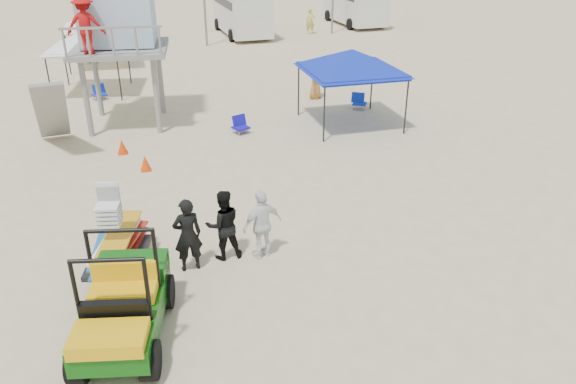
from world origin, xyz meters
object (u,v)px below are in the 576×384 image
object	(u,v)px
lifeguard_tower	(113,17)
canopy_blue	(352,53)
utility_cart	(120,299)
surf_trailer	(116,243)
man_left	(188,235)

from	to	relation	value
lifeguard_tower	canopy_blue	xyz separation A→B (m)	(8.11, -2.80, -1.25)
utility_cart	canopy_blue	bearing A→B (deg)	48.53
lifeguard_tower	canopy_blue	size ratio (longest dim) A/B	1.56
lifeguard_tower	utility_cart	bearing A→B (deg)	-93.61
surf_trailer	canopy_blue	distance (m)	11.98
lifeguard_tower	man_left	bearing A→B (deg)	-86.26
surf_trailer	man_left	bearing A→B (deg)	-11.21
utility_cart	canopy_blue	xyz separation A→B (m)	(8.93, 10.10, 1.75)
surf_trailer	man_left	world-z (taller)	surf_trailer
surf_trailer	canopy_blue	world-z (taller)	canopy_blue
utility_cart	lifeguard_tower	size ratio (longest dim) A/B	0.56
surf_trailer	lifeguard_tower	size ratio (longest dim) A/B	0.43
surf_trailer	canopy_blue	xyz separation A→B (m)	(8.92, 7.76, 1.93)
lifeguard_tower	surf_trailer	bearing A→B (deg)	-94.36
man_left	lifeguard_tower	bearing A→B (deg)	-90.01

